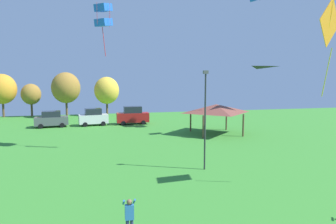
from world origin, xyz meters
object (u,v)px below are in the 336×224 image
treeline_tree_1 (31,94)px  treeline_tree_3 (107,90)px  person_standing_mid_field (129,216)px  kite_flying_4 (329,25)px  light_post_1 (205,115)px  treeline_tree_2 (66,88)px  kite_flying_3 (256,77)px  treeline_tree_0 (2,89)px  parked_car_second_from_left (93,117)px  kite_flying_0 (103,15)px  parked_car_leftmost (51,119)px  parked_car_third_from_left (133,116)px  park_pavilion (216,109)px

treeline_tree_1 → treeline_tree_3: bearing=-6.8°
person_standing_mid_field → treeline_tree_1: (-12.36, 45.13, 2.95)m
kite_flying_4 → light_post_1: bearing=135.9°
treeline_tree_3 → treeline_tree_2: bearing=-171.0°
treeline_tree_3 → kite_flying_3: bearing=-54.2°
treeline_tree_0 → kite_flying_4: bearing=-55.6°
kite_flying_4 → treeline_tree_0: 51.33m
kite_flying_4 → treeline_tree_0: size_ratio=0.75×
parked_car_second_from_left → kite_flying_0: bearing=-92.9°
parked_car_leftmost → parked_car_third_from_left: 11.24m
treeline_tree_2 → person_standing_mid_field: bearing=-81.7°
parked_car_leftmost → treeline_tree_2: 11.53m
treeline_tree_3 → light_post_1: bearing=-80.8°
park_pavilion → parked_car_third_from_left: bearing=131.0°
kite_flying_0 → park_pavilion: size_ratio=0.74×
parked_car_third_from_left → treeline_tree_1: bearing=141.3°
person_standing_mid_field → treeline_tree_3: bearing=118.9°
parked_car_leftmost → treeline_tree_0: 17.08m
treeline_tree_2 → treeline_tree_3: 7.02m
parked_car_leftmost → treeline_tree_1: 14.63m
parked_car_third_from_left → light_post_1: bearing=-83.6°
parked_car_third_from_left → treeline_tree_2: (-10.18, 10.66, 3.84)m
kite_flying_0 → treeline_tree_1: bearing=112.6°
person_standing_mid_field → kite_flying_0: bearing=121.2°
light_post_1 → treeline_tree_1: size_ratio=1.24×
parked_car_second_from_left → treeline_tree_2: bearing=105.6°
kite_flying_4 → parked_car_third_from_left: bearing=105.4°
parked_car_third_from_left → treeline_tree_3: bearing=106.0°
treeline_tree_2 → parked_car_third_from_left: bearing=-46.3°
parked_car_second_from_left → parked_car_third_from_left: size_ratio=0.90×
person_standing_mid_field → kite_flying_0: kite_flying_0 is taller
park_pavilion → treeline_tree_0: bearing=141.6°
treeline_tree_0 → treeline_tree_1: (4.62, -0.12, -0.95)m
kite_flying_0 → kite_flying_3: kite_flying_0 is taller
parked_car_third_from_left → treeline_tree_2: treeline_tree_2 is taller
parked_car_leftmost → parked_car_second_from_left: bearing=-5.2°
parked_car_second_from_left → treeline_tree_0: bearing=131.2°
kite_flying_3 → parked_car_second_from_left: 22.90m
parked_car_second_from_left → parked_car_third_from_left: (5.62, -0.04, 0.08)m
treeline_tree_1 → treeline_tree_0: bearing=178.5°
park_pavilion → kite_flying_0: bearing=-158.3°
kite_flying_3 → parked_car_leftmost: 27.70m
parked_car_second_from_left → treeline_tree_1: bearing=121.2°
kite_flying_3 → treeline_tree_0: bearing=144.1°
treeline_tree_2 → kite_flying_3: bearing=-43.1°
parked_car_leftmost → treeline_tree_2: (1.06, 10.76, 4.01)m
parked_car_leftmost → kite_flying_0: bearing=-72.4°
kite_flying_3 → parked_car_third_from_left: kite_flying_3 is taller
park_pavilion → treeline_tree_3: (-12.10, 21.93, 1.48)m
kite_flying_0 → light_post_1: (6.79, -8.04, -8.30)m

